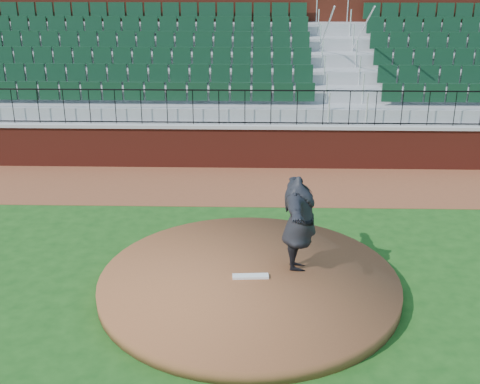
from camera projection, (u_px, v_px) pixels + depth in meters
name	position (u px, v px, depth m)	size (l,w,h in m)	color
ground	(238.00, 283.00, 11.75)	(90.00, 90.00, 0.00)	#184714
warning_track	(244.00, 185.00, 16.79)	(34.00, 3.20, 0.01)	brown
field_wall	(245.00, 147.00, 18.06)	(34.00, 0.35, 1.20)	maroon
wall_cap	(245.00, 126.00, 17.83)	(34.00, 0.45, 0.10)	#B7B7B7
wall_railing	(245.00, 107.00, 17.63)	(34.00, 0.05, 1.00)	black
seating_stands	(246.00, 73.00, 19.99)	(34.00, 5.10, 4.60)	gray
concourse_wall	(248.00, 47.00, 22.44)	(34.00, 0.50, 5.50)	maroon
pitchers_mound	(249.00, 283.00, 11.49)	(5.63, 5.63, 0.25)	brown
pitching_rubber	(251.00, 276.00, 11.44)	(0.68, 0.17, 0.05)	white
pitcher	(299.00, 224.00, 11.44)	(2.32, 0.63, 1.89)	black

